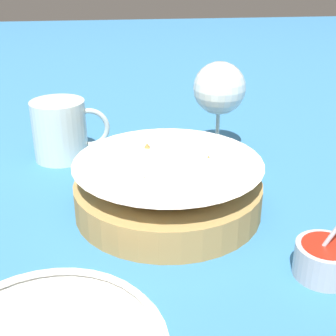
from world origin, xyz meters
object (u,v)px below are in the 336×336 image
object	(u,v)px
food_basket	(168,188)
wine_glass	(219,91)
beer_mug	(61,132)
sauce_cup	(325,258)

from	to	relation	value
food_basket	wine_glass	size ratio (longest dim) A/B	1.57
food_basket	beer_mug	world-z (taller)	beer_mug
food_basket	beer_mug	bearing A→B (deg)	128.75
food_basket	sauce_cup	size ratio (longest dim) A/B	2.11
sauce_cup	wine_glass	xyz separation A→B (m)	(-0.05, 0.36, 0.09)
food_basket	wine_glass	xyz separation A→B (m)	(0.11, 0.19, 0.08)
food_basket	sauce_cup	xyz separation A→B (m)	(0.16, -0.17, -0.01)
food_basket	wine_glass	bearing A→B (deg)	60.07
wine_glass	sauce_cup	bearing A→B (deg)	-82.85
sauce_cup	wine_glass	world-z (taller)	wine_glass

